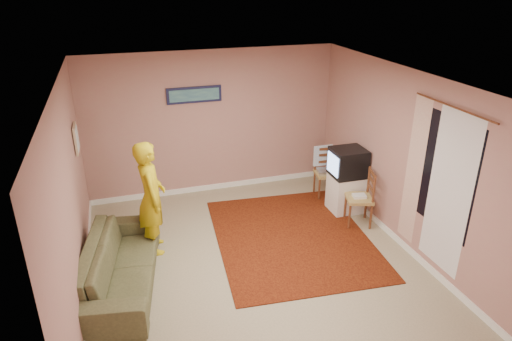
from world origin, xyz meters
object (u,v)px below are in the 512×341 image
object	(u,v)px
chair_b	(360,192)
person	(151,198)
tv_cabinet	(345,193)
sofa	(120,265)
chair_a	(327,168)
crt_tv	(348,162)

from	to	relation	value
chair_b	person	size ratio (longest dim) A/B	0.31
tv_cabinet	sofa	xyz separation A→B (m)	(-3.75, -0.98, -0.01)
chair_a	sofa	distance (m)	4.03
crt_tv	sofa	world-z (taller)	crt_tv
tv_cabinet	crt_tv	world-z (taller)	crt_tv
tv_cabinet	chair_a	distance (m)	0.67
sofa	crt_tv	bearing A→B (deg)	-65.47
chair_b	person	distance (m)	3.24
chair_a	chair_b	bearing A→B (deg)	-79.28
crt_tv	chair_b	size ratio (longest dim) A/B	1.07
chair_b	crt_tv	bearing A→B (deg)	-163.48
chair_b	sofa	xyz separation A→B (m)	(-3.74, -0.51, -0.25)
chair_a	person	xyz separation A→B (m)	(-3.17, -0.86, 0.30)
crt_tv	chair_a	size ratio (longest dim) A/B	1.16
tv_cabinet	chair_a	bearing A→B (deg)	95.31
chair_b	chair_a	bearing A→B (deg)	-160.32
chair_a	sofa	size ratio (longest dim) A/B	0.22
chair_b	tv_cabinet	bearing A→B (deg)	-164.15
person	tv_cabinet	bearing A→B (deg)	-85.77
chair_b	sofa	distance (m)	3.78
tv_cabinet	sofa	distance (m)	3.88
crt_tv	chair_a	bearing A→B (deg)	95.71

